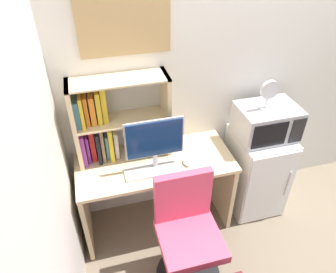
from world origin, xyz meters
TOP-DOWN VIEW (x-y plane):
  - wall_back at (0.40, 0.02)m, footprint 6.40×0.04m
  - desk at (-0.92, -0.28)m, footprint 1.26×0.55m
  - hutch_bookshelf at (-1.25, -0.11)m, footprint 0.73×0.24m
  - monitor at (-0.93, -0.34)m, footprint 0.45×0.17m
  - keyboard at (-0.96, -0.39)m, footprint 0.43×0.15m
  - computer_mouse at (-0.68, -0.37)m, footprint 0.05×0.10m
  - mini_fridge at (0.04, -0.27)m, footprint 0.46×0.53m
  - microwave at (0.04, -0.27)m, footprint 0.49×0.37m
  - desk_fan at (-0.00, -0.27)m, footprint 0.15×0.11m
  - desk_chair at (-0.81, -0.81)m, footprint 0.51×0.51m
  - wall_corkboard at (-1.04, -0.01)m, footprint 0.63×0.02m

SIDE VIEW (x-z plane):
  - mini_fridge at x=0.04m, z-range 0.00..0.81m
  - desk_chair at x=-0.81m, z-range -0.06..0.89m
  - desk at x=-0.92m, z-range 0.15..0.90m
  - keyboard at x=-0.96m, z-range 0.75..0.77m
  - computer_mouse at x=-0.68m, z-range 0.75..0.78m
  - microwave at x=0.04m, z-range 0.81..1.09m
  - monitor at x=-0.93m, z-range 0.78..1.22m
  - hutch_bookshelf at x=-1.25m, z-range 0.74..1.42m
  - desk_fan at x=0.00m, z-range 1.11..1.36m
  - wall_back at x=0.40m, z-range 0.00..2.60m
  - wall_corkboard at x=-1.04m, z-range 1.56..2.07m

